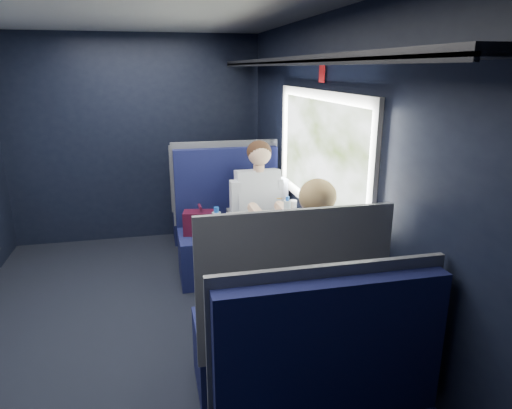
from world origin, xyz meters
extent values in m
cube|color=black|center=(0.00, 0.00, -0.01)|extent=(2.80, 4.20, 0.01)
cube|color=black|center=(1.45, 0.00, 1.15)|extent=(0.10, 4.20, 2.30)
cube|color=black|center=(0.00, 2.15, 1.15)|extent=(2.80, 0.10, 2.30)
cube|color=black|center=(0.00, -2.15, 1.15)|extent=(2.80, 0.10, 2.30)
cube|color=beige|center=(1.38, 0.00, 1.74)|extent=(0.03, 1.84, 0.07)
cube|color=beige|center=(1.38, 0.00, 0.90)|extent=(0.03, 1.84, 0.07)
cube|color=beige|center=(1.38, -0.89, 1.32)|extent=(0.03, 0.07, 0.78)
cube|color=beige|center=(1.38, 0.89, 1.32)|extent=(0.03, 0.07, 0.78)
cube|color=black|center=(1.22, 0.00, 1.98)|extent=(0.36, 4.10, 0.04)
cube|color=black|center=(1.05, 0.00, 1.96)|extent=(0.02, 4.10, 0.03)
cube|color=red|center=(1.38, 0.00, 1.89)|extent=(0.01, 0.10, 0.12)
cylinder|color=#54565E|center=(0.88, 0.00, 0.35)|extent=(0.08, 0.08, 0.70)
cube|color=silver|center=(1.06, 0.00, 0.72)|extent=(0.62, 1.00, 0.04)
cube|color=#0C0F37|center=(0.85, 0.78, 0.23)|extent=(1.00, 0.50, 0.45)
cube|color=#0C0F37|center=(0.85, 1.08, 0.82)|extent=(1.00, 0.10, 0.75)
cube|color=#54565E|center=(0.85, 1.14, 0.85)|extent=(1.04, 0.03, 0.82)
cube|color=#54565E|center=(0.85, 0.73, 0.55)|extent=(0.06, 0.40, 0.20)
cube|color=#480F24|center=(0.56, 0.82, 0.56)|extent=(0.33, 0.22, 0.22)
cylinder|color=#480F24|center=(0.56, 0.82, 0.71)|extent=(0.05, 0.13, 0.03)
cylinder|color=silver|center=(0.70, 0.73, 0.56)|extent=(0.08, 0.08, 0.23)
cylinder|color=blue|center=(0.70, 0.73, 0.70)|extent=(0.05, 0.05, 0.05)
cube|color=#0C0F37|center=(0.85, -0.78, 0.23)|extent=(1.00, 0.50, 0.45)
cube|color=#0C0F37|center=(0.85, -1.08, 0.82)|extent=(1.00, 0.10, 0.75)
cube|color=#54565E|center=(0.85, -1.14, 0.85)|extent=(1.04, 0.03, 0.82)
cube|color=#54565E|center=(0.85, -0.73, 0.55)|extent=(0.06, 0.40, 0.20)
cube|color=#0C0F37|center=(0.85, 1.88, 0.23)|extent=(1.00, 0.40, 0.45)
cube|color=#0C0F37|center=(0.85, 1.64, 0.78)|extent=(1.00, 0.10, 0.66)
cube|color=#54565E|center=(0.85, 1.59, 0.80)|extent=(1.04, 0.03, 0.72)
cube|color=#0C0F37|center=(0.85, -1.64, 0.78)|extent=(1.00, 0.10, 0.66)
cube|color=#54565E|center=(0.85, -1.59, 0.80)|extent=(1.04, 0.03, 0.72)
cube|color=black|center=(1.10, 0.64, 0.53)|extent=(0.36, 0.44, 0.16)
cube|color=black|center=(1.10, 0.44, 0.23)|extent=(0.32, 0.12, 0.45)
cube|color=silver|center=(1.10, 0.80, 0.78)|extent=(0.40, 0.29, 0.53)
cylinder|color=#D8A88C|center=(1.10, 0.76, 1.06)|extent=(0.10, 0.10, 0.06)
sphere|color=#D8A88C|center=(1.10, 0.74, 1.20)|extent=(0.21, 0.21, 0.21)
sphere|color=#382114|center=(1.10, 0.76, 1.21)|extent=(0.22, 0.22, 0.22)
cube|color=silver|center=(0.88, 0.76, 0.78)|extent=(0.09, 0.12, 0.34)
cube|color=silver|center=(1.32, 0.76, 0.78)|extent=(0.09, 0.12, 0.34)
cube|color=black|center=(1.10, -0.64, 0.53)|extent=(0.36, 0.44, 0.16)
cube|color=black|center=(1.10, -0.44, 0.23)|extent=(0.32, 0.12, 0.45)
cube|color=black|center=(1.10, -0.80, 0.78)|extent=(0.40, 0.29, 0.53)
cylinder|color=#D8A88C|center=(1.10, -0.76, 1.06)|extent=(0.10, 0.10, 0.06)
sphere|color=#D8A88C|center=(1.10, -0.74, 1.20)|extent=(0.21, 0.21, 0.21)
sphere|color=tan|center=(1.10, -0.76, 1.21)|extent=(0.22, 0.22, 0.22)
cube|color=black|center=(0.88, -0.76, 0.78)|extent=(0.09, 0.12, 0.34)
cube|color=black|center=(1.32, -0.76, 0.78)|extent=(0.09, 0.12, 0.34)
cube|color=tan|center=(1.10, -0.86, 0.90)|extent=(0.26, 0.07, 0.36)
cube|color=white|center=(0.92, -0.09, 0.74)|extent=(0.49, 0.70, 0.01)
cube|color=silver|center=(1.19, -0.04, 0.75)|extent=(0.27, 0.33, 0.01)
cube|color=silver|center=(1.29, -0.04, 0.86)|extent=(0.07, 0.28, 0.20)
cube|color=black|center=(1.28, -0.04, 0.86)|extent=(0.06, 0.25, 0.16)
cylinder|color=silver|center=(1.21, 0.22, 0.82)|extent=(0.06, 0.06, 0.16)
cylinder|color=blue|center=(1.21, 0.22, 0.92)|extent=(0.03, 0.03, 0.04)
cylinder|color=white|center=(1.33, 0.44, 0.78)|extent=(0.07, 0.07, 0.09)
camera|label=1|loc=(0.17, -3.19, 1.93)|focal=32.00mm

